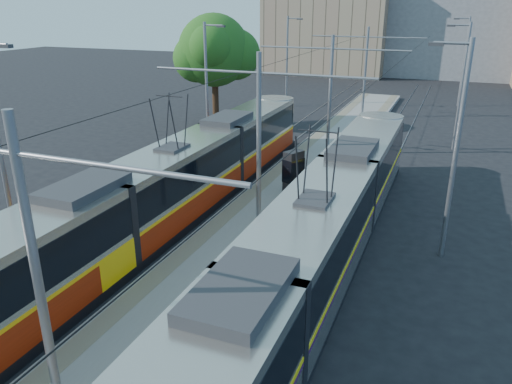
% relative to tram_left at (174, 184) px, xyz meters
% --- Properties ---
extents(ground, '(160.00, 160.00, 0.00)m').
position_rel_tram_left_xyz_m(ground, '(3.60, -7.15, -1.71)').
color(ground, black).
rests_on(ground, ground).
extents(platform, '(4.00, 50.00, 0.30)m').
position_rel_tram_left_xyz_m(platform, '(3.60, 9.85, -1.56)').
color(platform, gray).
rests_on(platform, ground).
extents(tactile_strip_left, '(0.70, 50.00, 0.01)m').
position_rel_tram_left_xyz_m(tactile_strip_left, '(2.15, 9.85, -1.40)').
color(tactile_strip_left, gray).
rests_on(tactile_strip_left, platform).
extents(tactile_strip_right, '(0.70, 50.00, 0.01)m').
position_rel_tram_left_xyz_m(tactile_strip_right, '(5.05, 9.85, -1.40)').
color(tactile_strip_right, gray).
rests_on(tactile_strip_right, platform).
extents(rails, '(8.71, 70.00, 0.03)m').
position_rel_tram_left_xyz_m(rails, '(3.60, 9.85, -1.69)').
color(rails, gray).
rests_on(rails, ground).
extents(tram_left, '(2.43, 27.74, 5.50)m').
position_rel_tram_left_xyz_m(tram_left, '(0.00, 0.00, 0.00)').
color(tram_left, black).
rests_on(tram_left, ground).
extents(tram_right, '(2.43, 28.98, 5.50)m').
position_rel_tram_left_xyz_m(tram_right, '(7.20, -3.54, 0.15)').
color(tram_right, black).
rests_on(tram_right, ground).
extents(catenary, '(9.20, 70.00, 7.00)m').
position_rel_tram_left_xyz_m(catenary, '(3.60, 7.01, 2.81)').
color(catenary, gray).
rests_on(catenary, platform).
extents(street_lamps, '(15.18, 38.22, 8.00)m').
position_rel_tram_left_xyz_m(street_lamps, '(3.60, 13.85, 2.47)').
color(street_lamps, gray).
rests_on(street_lamps, ground).
extents(shelter, '(0.95, 1.13, 2.15)m').
position_rel_tram_left_xyz_m(shelter, '(4.03, 4.33, -0.28)').
color(shelter, black).
rests_on(shelter, platform).
extents(tree, '(5.81, 5.37, 8.44)m').
position_rel_tram_left_xyz_m(tree, '(-5.78, 16.75, 4.00)').
color(tree, '#382314').
rests_on(tree, ground).
extents(building_left, '(16.32, 12.24, 12.44)m').
position_rel_tram_left_xyz_m(building_left, '(-6.40, 52.85, 4.52)').
color(building_left, gray).
rests_on(building_left, ground).
extents(building_centre, '(18.36, 14.28, 13.96)m').
position_rel_tram_left_xyz_m(building_centre, '(9.60, 56.85, 5.28)').
color(building_centre, gray).
rests_on(building_centre, ground).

